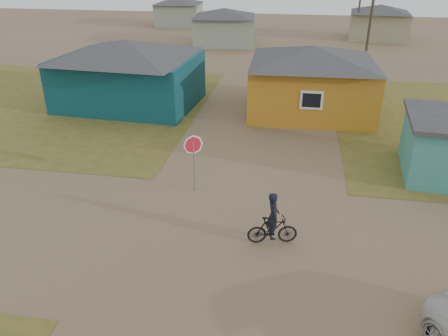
{
  "coord_description": "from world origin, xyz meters",
  "views": [
    {
      "loc": [
        1.65,
        -11.57,
        8.64
      ],
      "look_at": [
        -0.82,
        3.0,
        1.3
      ],
      "focal_mm": 35.0,
      "sensor_mm": 36.0,
      "label": 1
    }
  ],
  "objects": [
    {
      "name": "grass_nw",
      "position": [
        -14.0,
        13.0,
        0.01
      ],
      "size": [
        20.0,
        18.0,
        0.0
      ],
      "primitive_type": "cube",
      "color": "olive",
      "rests_on": "ground"
    },
    {
      "name": "cyclist",
      "position": [
        1.23,
        0.37,
        0.68
      ],
      "size": [
        1.71,
        0.8,
        1.87
      ],
      "color": "black",
      "rests_on": "ground"
    },
    {
      "name": "house_yellow",
      "position": [
        2.5,
        14.0,
        2.0
      ],
      "size": [
        7.72,
        6.76,
        3.9
      ],
      "color": "#AD721A",
      "rests_on": "ground"
    },
    {
      "name": "house_pale_north",
      "position": [
        -14.0,
        46.0,
        1.75
      ],
      "size": [
        6.28,
        5.81,
        3.4
      ],
      "color": "gray",
      "rests_on": "ground"
    },
    {
      "name": "stop_sign",
      "position": [
        -2.08,
        3.39,
        1.76
      ],
      "size": [
        0.78,
        0.16,
        2.39
      ],
      "color": "gray",
      "rests_on": "ground"
    },
    {
      "name": "utility_pole_far",
      "position": [
        7.5,
        38.0,
        4.14
      ],
      "size": [
        1.4,
        0.2,
        8.0
      ],
      "color": "#413727",
      "rests_on": "ground"
    },
    {
      "name": "ground",
      "position": [
        0.0,
        0.0,
        0.0
      ],
      "size": [
        120.0,
        120.0,
        0.0
      ],
      "primitive_type": "plane",
      "color": "#806749"
    },
    {
      "name": "house_pale_west",
      "position": [
        -6.0,
        34.0,
        1.86
      ],
      "size": [
        7.04,
        6.15,
        3.6
      ],
      "color": "gray",
      "rests_on": "ground"
    },
    {
      "name": "house_teal",
      "position": [
        -8.5,
        13.5,
        2.05
      ],
      "size": [
        8.93,
        7.08,
        4.0
      ],
      "color": "#0B373F",
      "rests_on": "ground"
    },
    {
      "name": "house_beige_east",
      "position": [
        10.0,
        40.0,
        1.86
      ],
      "size": [
        6.95,
        6.05,
        3.6
      ],
      "color": "gray",
      "rests_on": "ground"
    },
    {
      "name": "utility_pole_near",
      "position": [
        6.5,
        22.0,
        4.14
      ],
      "size": [
        1.4,
        0.2,
        8.0
      ],
      "color": "#413727",
      "rests_on": "ground"
    }
  ]
}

